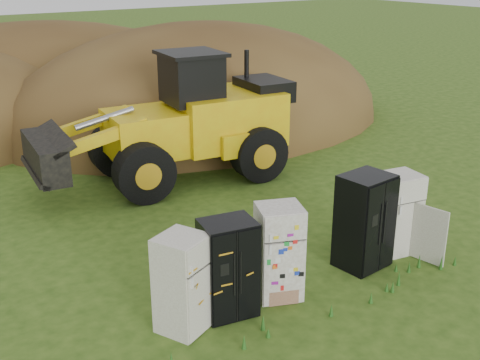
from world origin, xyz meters
The scene contains 9 objects.
ground centered at (0.00, 0.00, 0.00)m, with size 120.00×120.00×0.00m, color #2C4B14.
fridge_leftmost centered at (-2.44, 0.04, 0.81)m, with size 0.72×0.69×1.62m, color silver, non-canonical shape.
fridge_black_side centered at (-1.59, 0.02, 0.83)m, with size 0.87×0.69×1.66m, color black, non-canonical shape.
fridge_sticker centered at (-0.56, 0.00, 0.84)m, with size 0.75×0.70×1.69m, color white, non-canonical shape.
fridge_black_right centered at (1.45, -0.03, 0.92)m, with size 0.92×0.77×1.85m, color black, non-canonical shape.
fridge_open_door centered at (2.45, 0.02, 0.83)m, with size 0.75×0.69×1.65m, color silver, non-canonical shape.
wheel_loader centered at (0.48, 6.26, 1.68)m, with size 6.96×2.82×3.37m, color gold, non-canonical shape.
dirt_mound_right centered at (4.50, 11.19, 0.00)m, with size 14.41×10.57×7.08m, color #462E16.
dirt_mound_back centered at (0.72, 18.11, 0.00)m, with size 16.03×10.69×6.40m, color #462E16.
Camera 1 is at (-6.35, -7.30, 5.61)m, focal length 45.00 mm.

